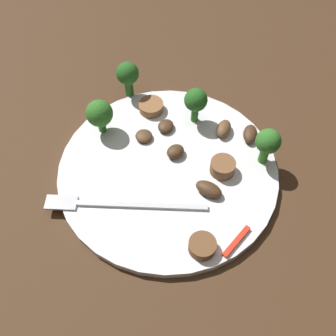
{
  "coord_description": "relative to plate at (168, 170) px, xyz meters",
  "views": [
    {
      "loc": [
        -0.11,
        0.24,
        0.39
      ],
      "look_at": [
        0.0,
        0.0,
        0.01
      ],
      "focal_mm": 41.79,
      "sensor_mm": 36.0,
      "label": 1
    }
  ],
  "objects": [
    {
      "name": "sausage_slice_1",
      "position": [
        -0.06,
        -0.02,
        0.01
      ],
      "size": [
        0.04,
        0.04,
        0.02
      ],
      "primitive_type": "cylinder",
      "rotation": [
        0.0,
        0.0,
        2.66
      ],
      "color": "brown",
      "rests_on": "plate"
    },
    {
      "name": "mushroom_2",
      "position": [
        0.05,
        -0.03,
        0.01
      ],
      "size": [
        0.03,
        0.03,
        0.01
      ],
      "primitive_type": "ellipsoid",
      "rotation": [
        0.0,
        0.0,
        5.8
      ],
      "color": "#4C331E",
      "rests_on": "plate"
    },
    {
      "name": "broccoli_floret_1",
      "position": [
        0.1,
        -0.02,
        0.03
      ],
      "size": [
        0.03,
        0.03,
        0.05
      ],
      "color": "#347525",
      "rests_on": "plate"
    },
    {
      "name": "broccoli_floret_2",
      "position": [
        0.1,
        -0.09,
        0.04
      ],
      "size": [
        0.03,
        0.03,
        0.05
      ],
      "color": "#296420",
      "rests_on": "plate"
    },
    {
      "name": "mushroom_3",
      "position": [
        -0.04,
        -0.08,
        0.01
      ],
      "size": [
        0.02,
        0.03,
        0.01
      ],
      "primitive_type": "ellipsoid",
      "rotation": [
        0.0,
        0.0,
        4.79
      ],
      "color": "brown",
      "rests_on": "plate"
    },
    {
      "name": "mushroom_0",
      "position": [
        -0.07,
        -0.08,
        0.01
      ],
      "size": [
        0.02,
        0.03,
        0.01
      ],
      "primitive_type": "ellipsoid",
      "rotation": [
        0.0,
        0.0,
        1.78
      ],
      "color": "#422B19",
      "rests_on": "plate"
    },
    {
      "name": "mushroom_1",
      "position": [
        -0.0,
        -0.02,
        0.01
      ],
      "size": [
        0.03,
        0.03,
        0.01
      ],
      "primitive_type": "ellipsoid",
      "rotation": [
        0.0,
        0.0,
        1.15
      ],
      "color": "#422B19",
      "rests_on": "plate"
    },
    {
      "name": "fork",
      "position": [
        0.03,
        0.07,
        0.01
      ],
      "size": [
        0.17,
        0.08,
        0.0
      ],
      "rotation": [
        0.0,
        0.0,
        0.38
      ],
      "color": "silver",
      "rests_on": "plate"
    },
    {
      "name": "broccoli_floret_0",
      "position": [
        -0.0,
        -0.08,
        0.04
      ],
      "size": [
        0.03,
        0.03,
        0.05
      ],
      "color": "#296420",
      "rests_on": "plate"
    },
    {
      "name": "plate",
      "position": [
        0.0,
        0.0,
        0.0
      ],
      "size": [
        0.26,
        0.26,
        0.01
      ],
      "primitive_type": "cylinder",
      "color": "white",
      "rests_on": "ground_plane"
    },
    {
      "name": "sausage_slice_2",
      "position": [
        0.06,
        -0.08,
        0.01
      ],
      "size": [
        0.04,
        0.04,
        0.01
      ],
      "primitive_type": "cylinder",
      "rotation": [
        0.0,
        0.0,
        1.73
      ],
      "color": "brown",
      "rests_on": "plate"
    },
    {
      "name": "broccoli_floret_3",
      "position": [
        -0.1,
        -0.06,
        0.04
      ],
      "size": [
        0.03,
        0.03,
        0.05
      ],
      "color": "#347525",
      "rests_on": "plate"
    },
    {
      "name": "ground_plane",
      "position": [
        0.0,
        0.0,
        -0.01
      ],
      "size": [
        1.4,
        1.4,
        0.0
      ],
      "primitive_type": "plane",
      "color": "#422B19"
    },
    {
      "name": "sausage_slice_0",
      "position": [
        -0.07,
        0.08,
        0.01
      ],
      "size": [
        0.04,
        0.04,
        0.01
      ],
      "primitive_type": "cylinder",
      "rotation": [
        0.0,
        0.0,
        2.33
      ],
      "color": "brown",
      "rests_on": "plate"
    },
    {
      "name": "mushroom_4",
      "position": [
        0.03,
        -0.05,
        0.01
      ],
      "size": [
        0.02,
        0.02,
        0.01
      ],
      "primitive_type": "ellipsoid",
      "rotation": [
        0.0,
        0.0,
        1.6
      ],
      "color": "#422B19",
      "rests_on": "plate"
    },
    {
      "name": "mushroom_5",
      "position": [
        -0.06,
        0.01,
        0.01
      ],
      "size": [
        0.03,
        0.02,
        0.01
      ],
      "primitive_type": "ellipsoid",
      "rotation": [
        0.0,
        0.0,
        3.02
      ],
      "color": "#422B19",
      "rests_on": "plate"
    },
    {
      "name": "pepper_strip_0",
      "position": [
        -0.1,
        0.06,
        0.01
      ],
      "size": [
        0.02,
        0.04,
        0.0
      ],
      "primitive_type": "cube",
      "rotation": [
        0.0,
        0.0,
        1.27
      ],
      "color": "red",
      "rests_on": "plate"
    }
  ]
}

